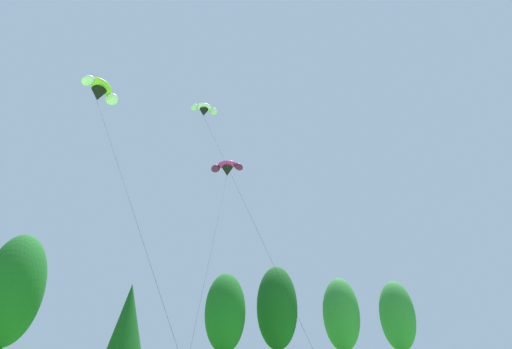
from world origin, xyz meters
name	(u,v)px	position (x,y,z in m)	size (l,w,h in m)	color
treeline_tree_d	(14,288)	(-11.77, 48.35, 8.26)	(5.48, 5.48, 13.63)	#472D19
treeline_tree_e	(128,318)	(-0.46, 49.28, 6.07)	(3.73, 3.73, 9.69)	#472D19
treeline_tree_f	(225,312)	(11.07, 49.61, 7.18)	(5.00, 5.00, 11.87)	#472D19
treeline_tree_g	(277,307)	(19.14, 50.92, 8.30)	(5.50, 5.50, 13.71)	#472D19
treeline_tree_h	(341,314)	(30.17, 51.29, 7.93)	(5.34, 5.34, 13.10)	#472D19
treeline_tree_i	(397,315)	(41.24, 51.25, 8.18)	(5.45, 5.45, 13.50)	#472D19
parafoil_kite_high_lime_white	(100,90)	(-7.99, 32.08, 22.23)	(7.27, 12.86, 21.57)	#93D633
parafoil_kite_mid_white	(204,110)	(1.04, 31.92, 22.99)	(3.29, 14.02, 22.02)	white
parafoil_kite_far_magenta	(227,168)	(6.54, 39.38, 21.44)	(10.85, 20.07, 20.72)	#D12893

